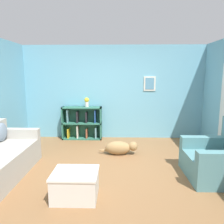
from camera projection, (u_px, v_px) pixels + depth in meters
ground_plane at (111, 170)px, 4.17m from camera, size 14.00×14.00×0.00m
wall_back at (114, 92)px, 6.17m from camera, size 5.60×0.13×2.60m
bookshelf at (82, 123)px, 6.14m from camera, size 1.10×0.30×0.91m
recliner_chair at (220, 159)px, 3.80m from camera, size 0.98×1.03×1.01m
coffee_table at (75, 184)px, 3.19m from camera, size 0.66×0.56×0.40m
dog at (120, 148)px, 4.94m from camera, size 0.88×0.28×0.31m
vase at (87, 102)px, 6.01m from camera, size 0.13×0.13×0.26m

